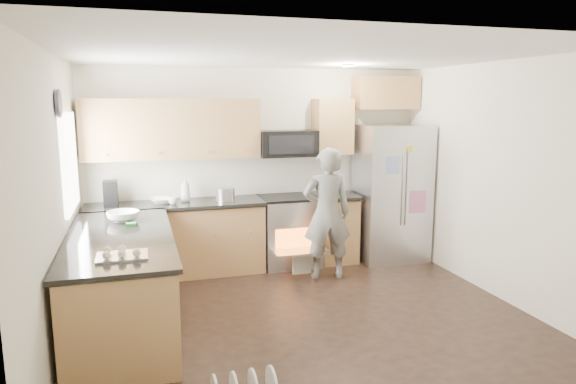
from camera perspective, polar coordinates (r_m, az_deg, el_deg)
name	(u,v)px	position (r m, az deg, el deg)	size (l,w,h in m)	color
ground	(304,316)	(5.39, 1.80, -13.64)	(4.50, 4.50, 0.00)	black
room_shell	(301,153)	(4.97, 1.44, 4.36)	(4.54, 4.04, 2.62)	silver
back_cabinet_run	(218,197)	(6.62, -7.74, -0.52)	(4.45, 0.64, 2.50)	#A46F41
peninsula	(123,282)	(5.23, -17.89, -9.48)	(0.96, 2.36, 1.03)	#A46F41
stove_range	(290,215)	(6.82, 0.17, -2.57)	(0.76, 0.97, 1.79)	#B7B7BC
refrigerator	(391,193)	(7.18, 11.40, -0.10)	(0.92, 0.74, 1.85)	#B7B7BC
person	(327,214)	(6.29, 4.35, -2.41)	(0.59, 0.39, 1.63)	gray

